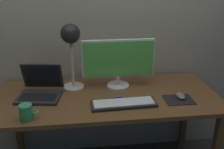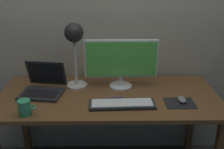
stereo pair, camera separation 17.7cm
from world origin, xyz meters
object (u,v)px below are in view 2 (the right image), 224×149
monitor (121,61)px  desk_lamp (74,41)px  coffee_mug (25,108)px  mouse (182,99)px  pen (112,98)px  laptop (44,84)px  keyboard_main (122,104)px

monitor → desk_lamp: bearing=176.7°
desk_lamp → coffee_mug: 0.60m
mouse → pen: 0.48m
monitor → mouse: bearing=-31.6°
monitor → mouse: monitor is taller
monitor → pen: size_ratio=3.90×
coffee_mug → laptop: bearing=82.8°
laptop → mouse: (0.98, -0.18, -0.04)m
desk_lamp → coffee_mug: desk_lamp is taller
pen → desk_lamp: bearing=141.8°
mouse → laptop: bearing=169.9°
mouse → coffee_mug: 1.04m
laptop → coffee_mug: bearing=-97.2°
monitor → laptop: size_ratio=1.64×
keyboard_main → mouse: size_ratio=4.64×
monitor → laptop: 0.60m
monitor → pen: bearing=-108.7°
laptop → pen: laptop is taller
coffee_mug → keyboard_main: bearing=9.9°
desk_lamp → coffee_mug: bearing=-122.7°
keyboard_main → coffee_mug: 0.62m
coffee_mug → mouse: bearing=8.5°
laptop → desk_lamp: size_ratio=0.67×
pen → coffee_mug: bearing=-159.2°
monitor → keyboard_main: monitor is taller
monitor → coffee_mug: bearing=-146.6°
keyboard_main → desk_lamp: (-0.34, 0.32, 0.35)m
mouse → pen: bearing=173.5°
laptop → pen: (0.51, -0.12, -0.06)m
mouse → desk_lamp: bearing=160.2°
keyboard_main → mouse: mouse is taller
keyboard_main → laptop: (-0.57, 0.22, 0.05)m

